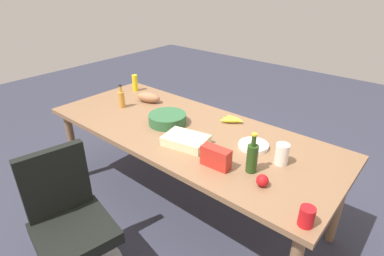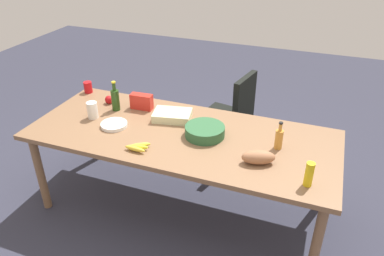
# 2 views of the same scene
# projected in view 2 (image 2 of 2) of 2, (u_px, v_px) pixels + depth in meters

# --- Properties ---
(ground_plane) EXTENTS (10.00, 10.00, 0.00)m
(ground_plane) POSITION_uv_depth(u_px,v_px,m) (182.00, 207.00, 3.42)
(ground_plane) COLOR #323342
(conference_table) EXTENTS (2.50, 1.03, 0.79)m
(conference_table) POSITION_uv_depth(u_px,v_px,m) (181.00, 140.00, 3.06)
(conference_table) COLOR #845F42
(conference_table) RESTS_ON ground
(office_chair) EXTENTS (0.57, 0.56, 0.94)m
(office_chair) POSITION_uv_depth(u_px,v_px,m) (228.00, 124.00, 4.05)
(office_chair) COLOR gray
(office_chair) RESTS_ON ground
(dressing_bottle) EXTENTS (0.06, 0.06, 0.22)m
(dressing_bottle) POSITION_uv_depth(u_px,v_px,m) (279.00, 138.00, 2.79)
(dressing_bottle) COLOR #CB8935
(dressing_bottle) RESTS_ON conference_table
(bread_loaf) EXTENTS (0.26, 0.19, 0.10)m
(bread_loaf) POSITION_uv_depth(u_px,v_px,m) (258.00, 157.00, 2.64)
(bread_loaf) COLOR #A16A48
(bread_loaf) RESTS_ON conference_table
(sheet_cake) EXTENTS (0.36, 0.28, 0.07)m
(sheet_cake) POSITION_uv_depth(u_px,v_px,m) (172.00, 115.00, 3.22)
(sheet_cake) COLOR beige
(sheet_cake) RESTS_ON conference_table
(chip_bag_red) EXTENTS (0.20, 0.09, 0.14)m
(chip_bag_red) POSITION_uv_depth(u_px,v_px,m) (142.00, 102.00, 3.38)
(chip_bag_red) COLOR red
(chip_bag_red) RESTS_ON conference_table
(salad_bowl) EXTENTS (0.32, 0.32, 0.09)m
(salad_bowl) POSITION_uv_depth(u_px,v_px,m) (205.00, 131.00, 2.97)
(salad_bowl) COLOR #2D5E37
(salad_bowl) RESTS_ON conference_table
(apple_red) EXTENTS (0.09, 0.09, 0.08)m
(apple_red) POSITION_uv_depth(u_px,v_px,m) (109.00, 100.00, 3.49)
(apple_red) COLOR red
(apple_red) RESTS_ON conference_table
(mayo_jar) EXTENTS (0.10, 0.10, 0.15)m
(mayo_jar) POSITION_uv_depth(u_px,v_px,m) (92.00, 110.00, 3.22)
(mayo_jar) COLOR white
(mayo_jar) RESTS_ON conference_table
(banana_bunch) EXTENTS (0.18, 0.14, 0.04)m
(banana_bunch) POSITION_uv_depth(u_px,v_px,m) (137.00, 147.00, 2.80)
(banana_bunch) COLOR yellow
(banana_bunch) RESTS_ON conference_table
(mustard_bottle) EXTENTS (0.06, 0.06, 0.17)m
(mustard_bottle) POSITION_uv_depth(u_px,v_px,m) (309.00, 174.00, 2.40)
(mustard_bottle) COLOR yellow
(mustard_bottle) RESTS_ON conference_table
(paper_plate_stack) EXTENTS (0.24, 0.24, 0.03)m
(paper_plate_stack) POSITION_uv_depth(u_px,v_px,m) (114.00, 125.00, 3.12)
(paper_plate_stack) COLOR white
(paper_plate_stack) RESTS_ON conference_table
(wine_bottle) EXTENTS (0.09, 0.09, 0.28)m
(wine_bottle) POSITION_uv_depth(u_px,v_px,m) (115.00, 99.00, 3.34)
(wine_bottle) COLOR #234316
(wine_bottle) RESTS_ON conference_table
(red_solo_cup) EXTENTS (0.09, 0.09, 0.11)m
(red_solo_cup) POSITION_uv_depth(u_px,v_px,m) (88.00, 87.00, 3.70)
(red_solo_cup) COLOR red
(red_solo_cup) RESTS_ON conference_table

